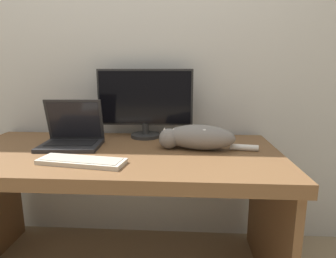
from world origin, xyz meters
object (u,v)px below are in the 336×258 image
(laptop, at_px, (72,137))
(external_keyboard, at_px, (82,161))
(monitor, at_px, (145,102))
(cat, at_px, (197,137))

(laptop, relative_size, external_keyboard, 0.81)
(laptop, height_order, external_keyboard, laptop)
(monitor, xyz_separation_m, external_keyboard, (-0.21, -0.52, -0.21))
(external_keyboard, relative_size, cat, 0.78)
(cat, bearing_deg, external_keyboard, -143.78)
(laptop, height_order, cat, laptop)
(laptop, bearing_deg, monitor, 28.41)
(external_keyboard, bearing_deg, monitor, 76.49)
(monitor, distance_m, external_keyboard, 0.60)
(external_keyboard, xyz_separation_m, cat, (0.52, 0.26, 0.06))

